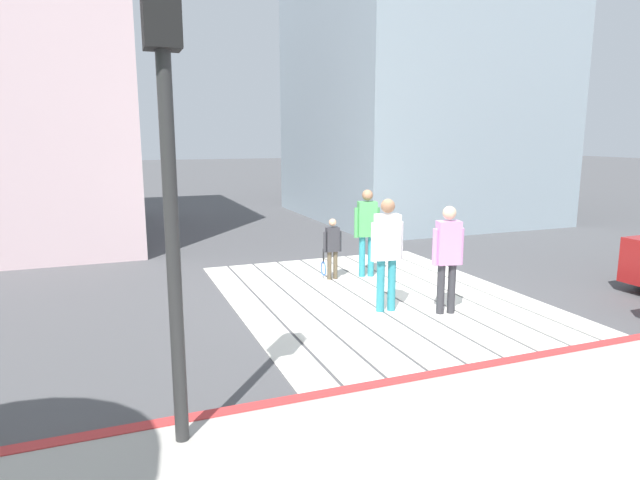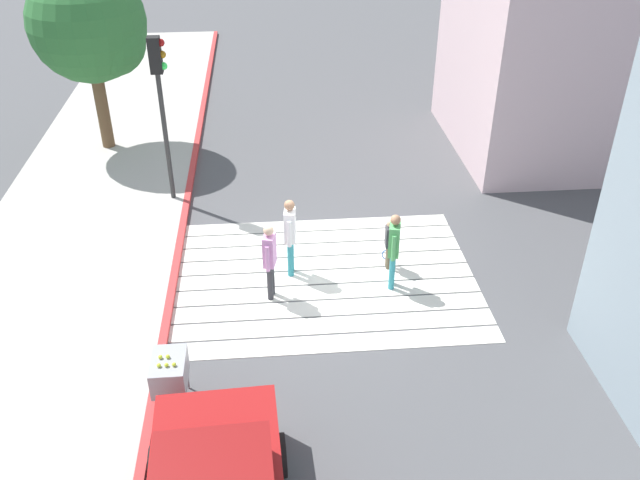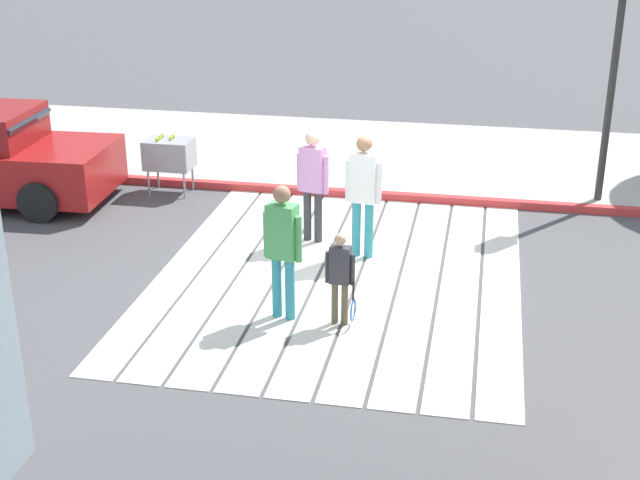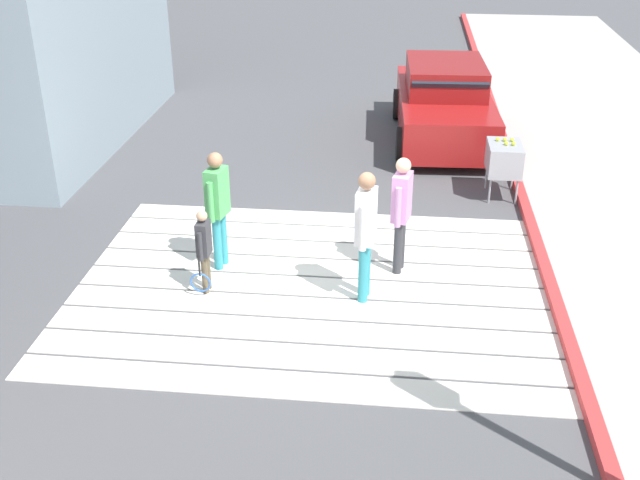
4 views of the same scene
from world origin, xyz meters
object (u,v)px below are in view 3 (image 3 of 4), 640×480
object	(u,v)px
tennis_ball_cart	(169,154)
pedestrian_adult_trailing	(313,179)
pedestrian_child_with_racket	(341,275)
traffic_light_corner	(620,21)
pedestrian_adult_lead	(283,243)
pedestrian_adult_side	(363,188)

from	to	relation	value
tennis_ball_cart	pedestrian_adult_trailing	distance (m)	3.35
tennis_ball_cart	pedestrian_child_with_racket	distance (m)	5.69
traffic_light_corner	pedestrian_child_with_racket	xyz separation A→B (m)	(4.98, -3.49, -2.37)
pedestrian_adult_trailing	pedestrian_adult_lead	bearing A→B (deg)	3.23
pedestrian_adult_side	pedestrian_child_with_racket	bearing A→B (deg)	1.30
pedestrian_adult_side	tennis_ball_cart	bearing A→B (deg)	-120.53
traffic_light_corner	pedestrian_adult_trailing	size ratio (longest dim) A/B	2.49
pedestrian_adult_trailing	pedestrian_adult_side	distance (m)	0.93
traffic_light_corner	tennis_ball_cart	world-z (taller)	traffic_light_corner
pedestrian_adult_side	pedestrian_adult_trailing	bearing A→B (deg)	-118.74
pedestrian_adult_lead	pedestrian_child_with_racket	size ratio (longest dim) A/B	1.45
pedestrian_adult_lead	pedestrian_child_with_racket	xyz separation A→B (m)	(0.04, 0.72, -0.34)
pedestrian_adult_lead	pedestrian_adult_side	bearing A→B (deg)	162.11
traffic_light_corner	pedestrian_child_with_racket	world-z (taller)	traffic_light_corner
pedestrian_child_with_racket	pedestrian_adult_side	bearing A→B (deg)	-178.70
traffic_light_corner	pedestrian_adult_trailing	world-z (taller)	traffic_light_corner
pedestrian_adult_lead	pedestrian_adult_trailing	xyz separation A→B (m)	(-2.53, -0.14, -0.02)
traffic_light_corner	pedestrian_adult_trailing	xyz separation A→B (m)	(2.40, -4.35, -2.04)
traffic_light_corner	tennis_ball_cart	xyz separation A→B (m)	(0.68, -7.21, -2.34)
pedestrian_child_with_racket	pedestrian_adult_trailing	bearing A→B (deg)	-161.44
tennis_ball_cart	pedestrian_adult_side	world-z (taller)	pedestrian_adult_side
traffic_light_corner	tennis_ball_cart	bearing A→B (deg)	-84.63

